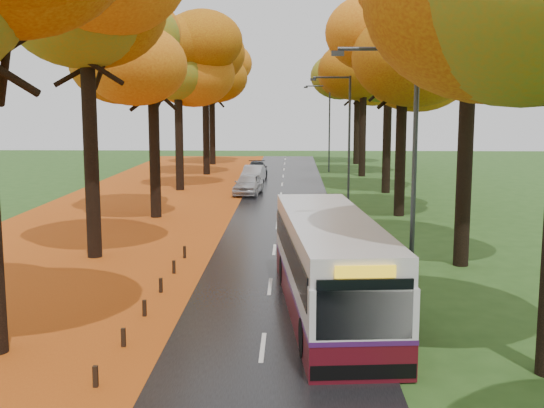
{
  "coord_description": "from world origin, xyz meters",
  "views": [
    {
      "loc": [
        0.75,
        -11.21,
        6.45
      ],
      "look_at": [
        0.0,
        14.46,
        2.6
      ],
      "focal_mm": 45.0,
      "sensor_mm": 36.0,
      "label": 1
    }
  ],
  "objects_px": {
    "streetlamp_far": "(327,121)",
    "car_dark": "(257,169)",
    "streetlamp_mid": "(345,131)",
    "streetlamp_near": "(405,164)",
    "car_silver": "(253,174)",
    "bus": "(330,263)",
    "car_white": "(248,184)"
  },
  "relations": [
    {
      "from": "streetlamp_mid",
      "to": "car_dark",
      "type": "height_order",
      "value": "streetlamp_mid"
    },
    {
      "from": "car_white",
      "to": "car_dark",
      "type": "xyz_separation_m",
      "value": [
        -0.0,
        12.28,
        -0.12
      ]
    },
    {
      "from": "car_dark",
      "to": "streetlamp_mid",
      "type": "bearing_deg",
      "value": -75.06
    },
    {
      "from": "streetlamp_far",
      "to": "car_dark",
      "type": "relative_size",
      "value": 1.88
    },
    {
      "from": "car_white",
      "to": "car_silver",
      "type": "bearing_deg",
      "value": 96.29
    },
    {
      "from": "streetlamp_far",
      "to": "bus",
      "type": "distance_m",
      "value": 42.96
    },
    {
      "from": "streetlamp_far",
      "to": "car_dark",
      "type": "distance_m",
      "value": 8.32
    },
    {
      "from": "streetlamp_far",
      "to": "car_silver",
      "type": "bearing_deg",
      "value": -124.44
    },
    {
      "from": "streetlamp_mid",
      "to": "streetlamp_far",
      "type": "distance_m",
      "value": 22.0
    },
    {
      "from": "streetlamp_far",
      "to": "bus",
      "type": "height_order",
      "value": "streetlamp_far"
    },
    {
      "from": "streetlamp_far",
      "to": "car_silver",
      "type": "relative_size",
      "value": 1.89
    },
    {
      "from": "streetlamp_mid",
      "to": "bus",
      "type": "xyz_separation_m",
      "value": [
        -2.02,
        -20.8,
        -3.14
      ]
    },
    {
      "from": "streetlamp_mid",
      "to": "streetlamp_near",
      "type": "bearing_deg",
      "value": -90.0
    },
    {
      "from": "streetlamp_mid",
      "to": "car_silver",
      "type": "height_order",
      "value": "streetlamp_mid"
    },
    {
      "from": "streetlamp_near",
      "to": "car_dark",
      "type": "height_order",
      "value": "streetlamp_near"
    },
    {
      "from": "streetlamp_far",
      "to": "car_dark",
      "type": "xyz_separation_m",
      "value": [
        -6.23,
        -3.72,
        -4.06
      ]
    },
    {
      "from": "streetlamp_near",
      "to": "car_dark",
      "type": "xyz_separation_m",
      "value": [
        -6.23,
        40.28,
        -4.06
      ]
    },
    {
      "from": "streetlamp_near",
      "to": "streetlamp_mid",
      "type": "xyz_separation_m",
      "value": [
        0.0,
        22.0,
        0.0
      ]
    },
    {
      "from": "car_silver",
      "to": "car_dark",
      "type": "distance_m",
      "value": 5.42
    },
    {
      "from": "car_white",
      "to": "streetlamp_far",
      "type": "bearing_deg",
      "value": 74.72
    },
    {
      "from": "streetlamp_near",
      "to": "car_dark",
      "type": "bearing_deg",
      "value": 98.8
    },
    {
      "from": "car_white",
      "to": "car_dark",
      "type": "relative_size",
      "value": 1.02
    },
    {
      "from": "streetlamp_near",
      "to": "bus",
      "type": "relative_size",
      "value": 0.71
    },
    {
      "from": "bus",
      "to": "car_white",
      "type": "bearing_deg",
      "value": 93.84
    },
    {
      "from": "bus",
      "to": "car_silver",
      "type": "distance_m",
      "value": 33.94
    },
    {
      "from": "streetlamp_mid",
      "to": "car_silver",
      "type": "bearing_deg",
      "value": 115.98
    },
    {
      "from": "bus",
      "to": "streetlamp_mid",
      "type": "bearing_deg",
      "value": 79.36
    },
    {
      "from": "streetlamp_mid",
      "to": "car_silver",
      "type": "distance_m",
      "value": 14.85
    },
    {
      "from": "streetlamp_near",
      "to": "bus",
      "type": "height_order",
      "value": "streetlamp_near"
    },
    {
      "from": "car_silver",
      "to": "streetlamp_near",
      "type": "bearing_deg",
      "value": -74.65
    },
    {
      "from": "streetlamp_near",
      "to": "streetlamp_far",
      "type": "relative_size",
      "value": 1.0
    },
    {
      "from": "car_silver",
      "to": "streetlamp_mid",
      "type": "bearing_deg",
      "value": -58.86
    }
  ]
}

